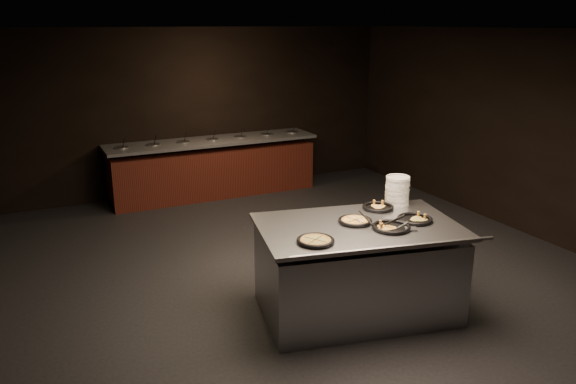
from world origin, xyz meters
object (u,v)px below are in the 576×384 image
(pan_cheese_whole, at_px, (355,221))
(pan_veggie_whole, at_px, (315,241))
(plate_stack, at_px, (397,191))
(serving_counter, at_px, (357,271))

(pan_cheese_whole, bearing_deg, pan_veggie_whole, -154.28)
(plate_stack, distance_m, pan_veggie_whole, 1.54)
(pan_veggie_whole, distance_m, pan_cheese_whole, 0.70)
(pan_veggie_whole, bearing_deg, plate_stack, 24.21)
(plate_stack, relative_size, pan_cheese_whole, 0.90)
(serving_counter, distance_m, pan_cheese_whole, 0.54)
(plate_stack, xyz_separation_m, pan_veggie_whole, (-1.40, -0.63, -0.14))
(serving_counter, bearing_deg, plate_stack, 39.20)
(pan_cheese_whole, bearing_deg, serving_counter, -94.12)
(pan_veggie_whole, bearing_deg, serving_counter, 20.09)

